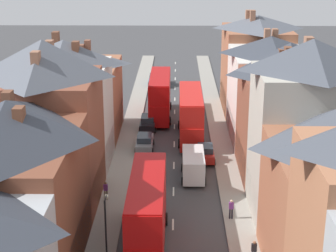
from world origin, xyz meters
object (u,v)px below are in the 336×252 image
at_px(car_parked_left_a, 155,79).
at_px(car_parked_right_a, 163,80).
at_px(car_mid_white, 145,142).
at_px(pedestrian_far_left, 106,190).
at_px(car_mid_black, 148,122).
at_px(pedestrian_mid_right, 231,208).
at_px(double_decker_bus_lead, 160,95).
at_px(double_decker_bus_mid_street, 191,114).
at_px(street_lamp, 106,231).
at_px(pedestrian_mid_left, 254,250).
at_px(delivery_van, 193,165).
at_px(car_parked_left_b, 205,153).
at_px(double_decker_bus_far_approaching, 147,212).

xyz_separation_m(car_parked_left_a, car_parked_right_a, (1.30, -0.41, -0.02)).
xyz_separation_m(car_mid_white, pedestrian_far_left, (-2.59, -12.30, 0.19)).
distance_m(car_parked_right_a, car_mid_black, 20.90).
height_order(car_mid_black, pedestrian_mid_right, pedestrian_mid_right).
bearing_deg(pedestrian_far_left, double_decker_bus_lead, 80.66).
bearing_deg(double_decker_bus_mid_street, car_parked_left_a, 101.29).
bearing_deg(street_lamp, pedestrian_mid_left, 8.93).
bearing_deg(double_decker_bus_mid_street, pedestrian_mid_right, -81.73).
bearing_deg(street_lamp, delivery_van, 69.26).
xyz_separation_m(double_decker_bus_mid_street, delivery_van, (0.01, -10.81, -1.48)).
height_order(car_parked_left_a, pedestrian_mid_left, pedestrian_mid_left).
xyz_separation_m(double_decker_bus_lead, delivery_van, (3.61, -18.68, -1.48)).
bearing_deg(car_parked_left_b, pedestrian_mid_left, -82.64).
xyz_separation_m(double_decker_bus_mid_street, car_parked_right_a, (-3.59, 24.09, -2.02)).
height_order(double_decker_bus_lead, car_parked_left_a, double_decker_bus_lead).
xyz_separation_m(double_decker_bus_mid_street, car_parked_left_a, (-4.89, 24.50, -2.00)).
relative_size(car_parked_left_a, car_parked_left_b, 1.15).
xyz_separation_m(car_parked_left_a, street_lamp, (-1.15, -51.28, 2.42)).
bearing_deg(street_lamp, car_parked_right_a, 87.24).
xyz_separation_m(car_parked_left_a, car_parked_left_b, (6.20, -31.06, 0.03)).
relative_size(car_parked_left_b, pedestrian_far_left, 2.39).
bearing_deg(car_mid_black, car_mid_white, -90.00).
xyz_separation_m(double_decker_bus_far_approaching, pedestrian_mid_right, (6.36, 4.21, -1.78)).
bearing_deg(street_lamp, pedestrian_far_left, 97.44).
relative_size(double_decker_bus_lead, car_parked_left_b, 2.81).
height_order(double_decker_bus_lead, car_mid_black, double_decker_bus_lead).
bearing_deg(street_lamp, double_decker_bus_mid_street, 77.29).
bearing_deg(pedestrian_mid_left, double_decker_bus_far_approaching, 164.36).
relative_size(delivery_van, pedestrian_mid_left, 3.23).
bearing_deg(pedestrian_mid_right, car_mid_white, 116.23).
bearing_deg(double_decker_bus_mid_street, car_parked_right_a, 98.48).
xyz_separation_m(double_decker_bus_mid_street, double_decker_bus_far_approaching, (-3.60, -23.20, 0.00)).
bearing_deg(car_parked_left_a, car_parked_right_a, -17.38).
distance_m(car_parked_left_a, car_parked_left_b, 31.67).
bearing_deg(pedestrian_far_left, car_parked_left_b, 46.27).
distance_m(double_decker_bus_lead, double_decker_bus_mid_street, 8.65).
xyz_separation_m(pedestrian_mid_left, pedestrian_mid_right, (-0.96, 6.26, 0.00)).
distance_m(car_parked_left_b, pedestrian_far_left, 12.72).
bearing_deg(double_decker_bus_lead, pedestrian_mid_right, -76.67).
bearing_deg(car_parked_left_a, car_mid_white, -90.00).
height_order(double_decker_bus_far_approaching, delivery_van, double_decker_bus_far_approaching).
relative_size(car_mid_white, street_lamp, 0.82).
bearing_deg(double_decker_bus_lead, car_mid_black, -105.58).
bearing_deg(double_decker_bus_mid_street, double_decker_bus_lead, 114.59).
relative_size(car_mid_black, delivery_van, 0.88).
relative_size(double_decker_bus_far_approaching, pedestrian_mid_right, 6.71).
height_order(double_decker_bus_mid_street, pedestrian_mid_right, double_decker_bus_mid_street).
bearing_deg(car_mid_black, pedestrian_far_left, -97.77).
height_order(car_mid_white, pedestrian_far_left, pedestrian_far_left).
distance_m(car_parked_right_a, delivery_van, 35.09).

